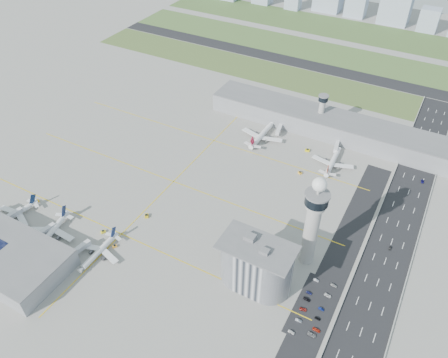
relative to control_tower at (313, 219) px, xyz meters
The scene contains 51 objects.
ground 80.47m from the control_tower, behind, with size 1000.00×1000.00×0.00m, color #9E9B93.
grass_strip_0 238.28m from the control_tower, 112.98° to the left, with size 480.00×50.00×0.08m, color #435A2B.
grass_strip_1 308.14m from the control_tower, 107.49° to the left, with size 480.00×60.00×0.08m, color #486530.
grass_strip_2 384.80m from the control_tower, 103.89° to the left, with size 480.00×70.00×0.08m, color #395327.
runway 272.40m from the control_tower, 109.91° to the left, with size 480.00×22.00×0.10m, color black.
highway 56.01m from the control_tower, 10.54° to the right, with size 28.00×500.00×0.10m, color black.
barrier_left 45.73m from the control_tower, 15.42° to the right, with size 0.60×500.00×1.20m, color #9E9E99.
barrier_right 67.08m from the control_tower, ahead, with size 0.60×500.00×1.20m, color #9E9E99.
landside_road 43.28m from the control_tower, 45.00° to the right, with size 18.00×260.00×0.08m, color black.
parking_lot 48.79m from the control_tower, 61.93° to the right, with size 20.00×44.00×0.10m, color black.
taxiway_line_h_0 123.35m from the control_tower, 161.26° to the right, with size 260.00×0.60×0.01m, color yellow.
taxiway_line_h_1 119.40m from the control_tower, 168.89° to the left, with size 260.00×0.60×0.01m, color yellow.
taxiway_line_h_2 143.16m from the control_tower, 143.79° to the left, with size 260.00×0.60×0.01m, color yellow.
taxiway_line_v 119.40m from the control_tower, 168.89° to the left, with size 0.60×260.00×0.01m, color yellow.
control_tower is the anchor object (origin of this frame).
secondary_tower 148.97m from the control_tower, 106.48° to the left, with size 8.60×8.60×31.90m.
admin_building 41.10m from the control_tower, 123.70° to the right, with size 42.00×24.00×33.50m.
terminal_pier 146.15m from the control_tower, 102.88° to the left, with size 210.00×32.00×15.80m.
near_terminal 185.86m from the control_tower, 150.65° to the right, with size 84.00×42.00×13.00m.
airplane_near_a 196.32m from the control_tower, 161.45° to the right, with size 35.61×30.27×9.97m, color white, non-canonical shape.
airplane_near_b 164.76m from the control_tower, 157.72° to the right, with size 38.40×32.64×10.75m, color white, non-canonical shape.
airplane_near_c 130.86m from the control_tower, 152.45° to the right, with size 35.15×29.88×9.84m, color white, non-canonical shape.
airplane_far_a 134.40m from the control_tower, 126.79° to the left, with size 43.18×36.70×12.09m, color white, non-canonical shape.
airplane_far_b 104.14m from the control_tower, 98.90° to the left, with size 38.69×32.88×10.83m, color white, non-canonical shape.
jet_bridge_near_0 200.06m from the control_tower, 159.55° to the right, with size 14.00×3.00×5.70m, color silver, non-canonical shape.
jet_bridge_near_1 172.69m from the control_tower, 156.00° to the right, with size 14.00×3.00×5.70m, color silver, non-canonical shape.
jet_bridge_near_2 146.36m from the control_tower, 151.10° to the right, with size 14.00×3.00×5.70m, color silver, non-canonical shape.
jet_bridge_far_0 145.99m from the control_tower, 119.45° to the left, with size 14.00×3.00×5.70m, color silver, non-canonical shape.
jet_bridge_far_1 129.66m from the control_tower, 99.16° to the left, with size 14.00×3.00×5.70m, color silver, non-canonical shape.
tug_0 191.45m from the control_tower, 166.80° to the right, with size 2.12×3.09×1.80m, color #FCB80A, non-canonical shape.
tug_1 134.90m from the control_tower, 160.90° to the right, with size 2.04×2.96×1.72m, color yellow, non-canonical shape.
tug_2 123.94m from the control_tower, 155.85° to the right, with size 1.91×2.78×1.62m, color orange, non-canonical shape.
tug_3 113.90m from the control_tower, behind, with size 2.33×3.39×1.97m, color gold, non-canonical shape.
tug_4 117.62m from the control_tower, 110.10° to the left, with size 2.41×3.50×2.03m, color yellow, non-canonical shape.
tug_5 89.78m from the control_tower, 113.74° to the left, with size 2.06×3.00×1.74m, color gold, non-canonical shape.
car_lot_0 61.74m from the control_tower, 77.70° to the right, with size 1.53×3.79×1.29m, color silver.
car_lot_1 55.48m from the control_tower, 74.37° to the right, with size 1.26×3.61×1.19m, color #A0A5B0.
car_lot_2 49.91m from the control_tower, 71.55° to the right, with size 1.85×4.01×1.11m, color #A82922.
car_lot_3 45.19m from the control_tower, 68.06° to the right, with size 1.68×4.13×1.20m, color black.
car_lot_4 42.41m from the control_tower, 65.11° to the right, with size 1.40×3.48×1.19m, color navy.
car_lot_5 38.14m from the control_tower, 48.00° to the right, with size 1.19×3.40×1.12m, color silver.
car_lot_6 61.40m from the control_tower, 65.77° to the right, with size 2.11×4.57×1.27m, color gray.
car_lot_7 59.02m from the control_tower, 62.61° to the right, with size 1.71×4.21×1.22m, color #B62411.
car_lot_8 53.64m from the control_tower, 60.41° to the right, with size 1.33×3.29×1.12m, color black.
car_lot_9 49.46m from the control_tower, 55.56° to the right, with size 1.15×3.29×1.09m, color navy.
car_lot_10 44.32m from the control_tower, 43.10° to the right, with size 1.91×4.15×1.15m, color silver.
car_lot_11 41.87m from the control_tower, 26.94° to the right, with size 1.66×4.08×1.18m, color #949494.
car_hw_1 64.60m from the control_tower, 37.70° to the left, with size 1.15×3.31×1.09m, color black.
car_hw_2 125.84m from the control_tower, 65.84° to the left, with size 1.86×4.04×1.12m, color navy.
car_hw_4 179.96m from the control_tower, 78.13° to the left, with size 1.49×3.70×1.26m, color #9EA0AC.
skyline_bldg_10 416.22m from the control_tower, 89.82° to the left, with size 23.01×18.41×27.75m, color #9EADC1.
Camera 1 is at (111.44, -166.92, 209.53)m, focal length 35.00 mm.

